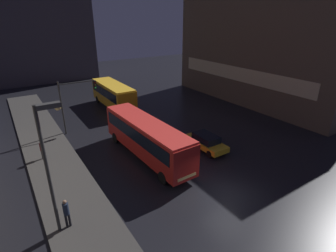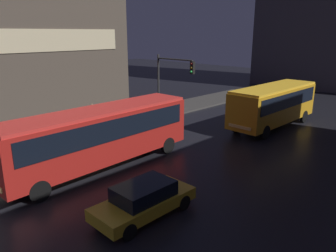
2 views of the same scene
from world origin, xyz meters
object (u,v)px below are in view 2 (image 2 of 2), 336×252
(bus_near, at_px, (101,132))
(traffic_light_main, at_px, (171,78))
(pedestrian_mid, at_px, (92,112))
(car_taxi, at_px, (144,199))
(bus_far, at_px, (274,102))

(bus_near, height_order, traffic_light_main, traffic_light_main)
(pedestrian_mid, relative_size, traffic_light_main, 0.30)
(car_taxi, distance_m, traffic_light_main, 13.94)
(bus_near, xyz_separation_m, pedestrian_mid, (-7.63, 4.35, -0.92))
(car_taxi, xyz_separation_m, pedestrian_mid, (-12.94, 5.98, 0.40))
(bus_near, xyz_separation_m, bus_far, (2.73, 13.99, -0.05))
(bus_near, relative_size, traffic_light_main, 2.02)
(bus_near, distance_m, pedestrian_mid, 8.83)
(bus_near, distance_m, car_taxi, 5.71)
(car_taxi, bearing_deg, bus_near, -17.06)
(traffic_light_main, bearing_deg, car_taxi, -50.40)
(car_taxi, height_order, pedestrian_mid, pedestrian_mid)
(bus_near, bearing_deg, car_taxi, 161.20)
(bus_far, height_order, traffic_light_main, traffic_light_main)
(bus_far, bearing_deg, pedestrian_mid, 43.34)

